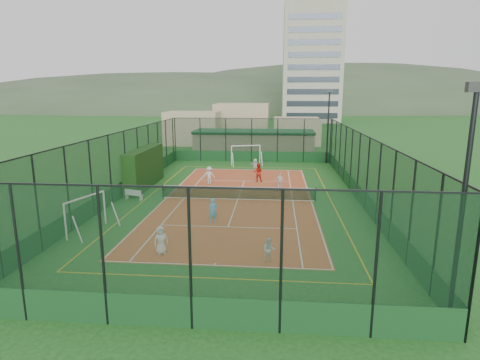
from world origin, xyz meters
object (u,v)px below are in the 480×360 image
at_px(child_near_left, 161,240).
at_px(coach, 258,172).
at_px(floodlight_ne, 328,127).
at_px(child_near_mid, 213,211).
at_px(clubhouse, 254,143).
at_px(child_far_right, 280,180).
at_px(white_bench, 134,194).
at_px(floodlight_se, 461,217).
at_px(apartment_tower, 312,65).
at_px(futsal_goal_far, 246,155).
at_px(child_far_left, 209,175).
at_px(child_near_right, 269,250).
at_px(futsal_goal_near, 86,214).
at_px(child_far_back, 255,165).

height_order(child_near_left, coach, coach).
height_order(floodlight_ne, child_near_left, floodlight_ne).
bearing_deg(child_near_mid, floodlight_ne, 43.56).
distance_m(clubhouse, child_far_right, 18.41).
distance_m(floodlight_ne, white_bench, 24.19).
height_order(clubhouse, child_far_right, clubhouse).
height_order(floodlight_se, coach, floodlight_se).
distance_m(apartment_tower, child_near_mid, 89.74).
bearing_deg(floodlight_se, futsal_goal_far, 106.20).
bearing_deg(child_near_mid, child_far_right, 43.05).
height_order(clubhouse, child_far_left, clubhouse).
distance_m(white_bench, child_far_right, 11.97).
distance_m(floodlight_ne, futsal_goal_far, 9.78).
distance_m(white_bench, child_near_left, 11.12).
xyz_separation_m(clubhouse, child_far_left, (-2.99, -17.07, -0.79)).
bearing_deg(clubhouse, white_bench, -108.89).
bearing_deg(futsal_goal_far, child_far_right, -87.41).
distance_m(clubhouse, child_near_mid, 27.67).
height_order(apartment_tower, child_near_mid, apartment_tower).
relative_size(clubhouse, child_near_right, 12.62).
height_order(floodlight_ne, clubhouse, floodlight_ne).
height_order(clubhouse, child_near_mid, clubhouse).
xyz_separation_m(futsal_goal_near, child_near_right, (10.62, -3.39, -0.42)).
height_order(apartment_tower, child_near_left, apartment_tower).
bearing_deg(child_near_left, child_near_right, -34.49).
relative_size(floodlight_ne, child_far_back, 5.99).
distance_m(child_near_right, coach, 17.65).
bearing_deg(child_far_right, child_far_back, -52.09).
xyz_separation_m(child_far_left, child_far_right, (6.20, -1.04, -0.12)).
distance_m(child_far_right, child_far_back, 7.18).
distance_m(child_far_back, coach, 4.34).
height_order(child_near_right, child_far_back, child_far_back).
relative_size(white_bench, child_far_back, 1.07).
distance_m(white_bench, child_near_mid, 8.35).
xyz_separation_m(child_near_right, child_far_right, (0.68, 15.16, 0.05)).
bearing_deg(child_far_left, coach, -168.33).
distance_m(clubhouse, child_near_right, 33.38).
height_order(futsal_goal_near, child_far_right, futsal_goal_near).
relative_size(child_near_right, child_far_left, 0.78).
distance_m(child_far_left, coach, 4.46).
bearing_deg(clubhouse, coach, -85.45).
relative_size(floodlight_se, apartment_tower, 0.28).
relative_size(clubhouse, coach, 9.01).
xyz_separation_m(child_near_mid, child_near_right, (3.54, -5.62, -0.17)).
bearing_deg(white_bench, clubhouse, 88.38).
bearing_deg(coach, floodlight_se, 111.24).
bearing_deg(child_far_right, child_near_left, 85.49).
distance_m(child_near_right, child_far_right, 15.18).
height_order(futsal_goal_near, child_near_left, futsal_goal_near).
xyz_separation_m(white_bench, futsal_goal_far, (7.31, 15.48, 0.66)).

